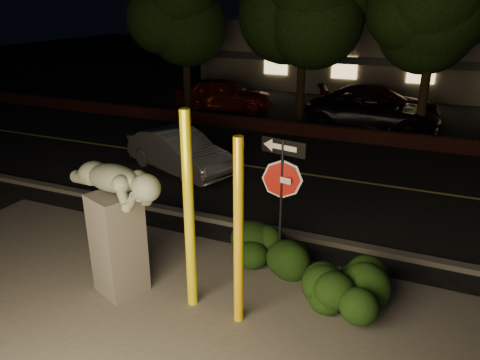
{
  "coord_description": "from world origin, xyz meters",
  "views": [
    {
      "loc": [
        3.14,
        -6.44,
        5.18
      ],
      "look_at": [
        -0.5,
        1.98,
        1.6
      ],
      "focal_mm": 35.0,
      "sensor_mm": 36.0,
      "label": 1
    }
  ],
  "objects_px": {
    "yellow_pole_right": "(239,235)",
    "parked_car_dark": "(372,112)",
    "yellow_pole_left": "(189,214)",
    "signpost": "(282,180)",
    "sculpture": "(116,213)",
    "silver_sedan": "(179,151)",
    "parked_car_darkred": "(378,104)",
    "parked_car_red": "(224,94)"
  },
  "relations": [
    {
      "from": "yellow_pole_right",
      "to": "sculpture",
      "type": "height_order",
      "value": "yellow_pole_right"
    },
    {
      "from": "yellow_pole_right",
      "to": "silver_sedan",
      "type": "relative_size",
      "value": 0.82
    },
    {
      "from": "yellow_pole_left",
      "to": "silver_sedan",
      "type": "distance_m",
      "value": 7.18
    },
    {
      "from": "silver_sedan",
      "to": "parked_car_darkred",
      "type": "distance_m",
      "value": 10.44
    },
    {
      "from": "yellow_pole_right",
      "to": "parked_car_darkred",
      "type": "height_order",
      "value": "yellow_pole_right"
    },
    {
      "from": "silver_sedan",
      "to": "parked_car_darkred",
      "type": "relative_size",
      "value": 0.74
    },
    {
      "from": "yellow_pole_left",
      "to": "signpost",
      "type": "bearing_deg",
      "value": 59.14
    },
    {
      "from": "sculpture",
      "to": "parked_car_darkred",
      "type": "bearing_deg",
      "value": 102.35
    },
    {
      "from": "silver_sedan",
      "to": "yellow_pole_left",
      "type": "bearing_deg",
      "value": -125.79
    },
    {
      "from": "signpost",
      "to": "silver_sedan",
      "type": "bearing_deg",
      "value": 149.97
    },
    {
      "from": "sculpture",
      "to": "parked_car_red",
      "type": "height_order",
      "value": "sculpture"
    },
    {
      "from": "yellow_pole_left",
      "to": "signpost",
      "type": "xyz_separation_m",
      "value": [
        1.04,
        1.75,
        0.16
      ]
    },
    {
      "from": "yellow_pole_left",
      "to": "parked_car_dark",
      "type": "distance_m",
      "value": 13.61
    },
    {
      "from": "yellow_pole_left",
      "to": "sculpture",
      "type": "distance_m",
      "value": 1.41
    },
    {
      "from": "yellow_pole_right",
      "to": "parked_car_dark",
      "type": "relative_size",
      "value": 0.6
    },
    {
      "from": "yellow_pole_right",
      "to": "parked_car_dark",
      "type": "distance_m",
      "value": 13.66
    },
    {
      "from": "yellow_pole_left",
      "to": "yellow_pole_right",
      "type": "relative_size",
      "value": 1.09
    },
    {
      "from": "signpost",
      "to": "silver_sedan",
      "type": "distance_m",
      "value": 6.55
    },
    {
      "from": "parked_car_red",
      "to": "parked_car_darkred",
      "type": "relative_size",
      "value": 0.87
    },
    {
      "from": "sculpture",
      "to": "parked_car_dark",
      "type": "bearing_deg",
      "value": 101.29
    },
    {
      "from": "parked_car_red",
      "to": "parked_car_dark",
      "type": "xyz_separation_m",
      "value": [
        7.21,
        -0.86,
        -0.04
      ]
    },
    {
      "from": "parked_car_darkred",
      "to": "parked_car_red",
      "type": "bearing_deg",
      "value": 77.86
    },
    {
      "from": "sculpture",
      "to": "yellow_pole_right",
      "type": "bearing_deg",
      "value": 23.05
    },
    {
      "from": "parked_car_red",
      "to": "signpost",
      "type": "bearing_deg",
      "value": -163.7
    },
    {
      "from": "yellow_pole_left",
      "to": "yellow_pole_right",
      "type": "height_order",
      "value": "yellow_pole_left"
    },
    {
      "from": "sculpture",
      "to": "parked_car_darkred",
      "type": "height_order",
      "value": "sculpture"
    },
    {
      "from": "silver_sedan",
      "to": "parked_car_dark",
      "type": "relative_size",
      "value": 0.74
    },
    {
      "from": "silver_sedan",
      "to": "signpost",
      "type": "bearing_deg",
      "value": -109.38
    },
    {
      "from": "yellow_pole_right",
      "to": "parked_car_dark",
      "type": "height_order",
      "value": "yellow_pole_right"
    },
    {
      "from": "silver_sedan",
      "to": "parked_car_red",
      "type": "relative_size",
      "value": 0.85
    },
    {
      "from": "signpost",
      "to": "parked_car_dark",
      "type": "bearing_deg",
      "value": 101.44
    },
    {
      "from": "yellow_pole_right",
      "to": "silver_sedan",
      "type": "height_order",
      "value": "yellow_pole_right"
    },
    {
      "from": "yellow_pole_left",
      "to": "parked_car_red",
      "type": "xyz_separation_m",
      "value": [
        -6.16,
        14.39,
        -1.0
      ]
    },
    {
      "from": "yellow_pole_left",
      "to": "yellow_pole_right",
      "type": "distance_m",
      "value": 0.96
    },
    {
      "from": "sculpture",
      "to": "signpost",
      "type": "bearing_deg",
      "value": 59.49
    },
    {
      "from": "silver_sedan",
      "to": "parked_car_red",
      "type": "height_order",
      "value": "parked_car_red"
    },
    {
      "from": "yellow_pole_right",
      "to": "parked_car_darkred",
      "type": "distance_m",
      "value": 15.38
    },
    {
      "from": "parked_car_red",
      "to": "parked_car_dark",
      "type": "distance_m",
      "value": 7.26
    },
    {
      "from": "signpost",
      "to": "silver_sedan",
      "type": "relative_size",
      "value": 0.69
    },
    {
      "from": "silver_sedan",
      "to": "parked_car_darkred",
      "type": "xyz_separation_m",
      "value": [
        4.83,
        9.26,
        0.12
      ]
    },
    {
      "from": "yellow_pole_left",
      "to": "silver_sedan",
      "type": "relative_size",
      "value": 0.9
    },
    {
      "from": "signpost",
      "to": "sculpture",
      "type": "xyz_separation_m",
      "value": [
        -2.44,
        -1.91,
        -0.33
      ]
    }
  ]
}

